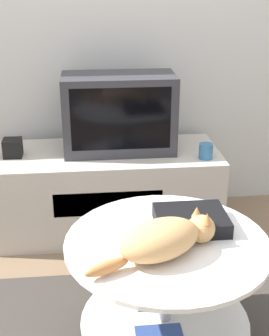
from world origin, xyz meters
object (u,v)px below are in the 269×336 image
(speaker, at_px, (13,148))
(dvd_box, at_px, (191,220))
(cat, at_px, (164,239))
(tv, at_px, (119,113))

(speaker, relative_size, dvd_box, 0.37)
(dvd_box, bearing_deg, cat, -126.69)
(cat, bearing_deg, speaker, 94.88)
(speaker, xyz_separation_m, cat, (0.66, -1.10, 0.05))
(tv, bearing_deg, speaker, -176.07)
(dvd_box, xyz_separation_m, cat, (-0.13, -0.18, 0.03))
(tv, bearing_deg, dvd_box, -77.87)
(tv, height_order, dvd_box, tv)
(tv, xyz_separation_m, cat, (0.07, -1.14, -0.11))
(speaker, height_order, dvd_box, speaker)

